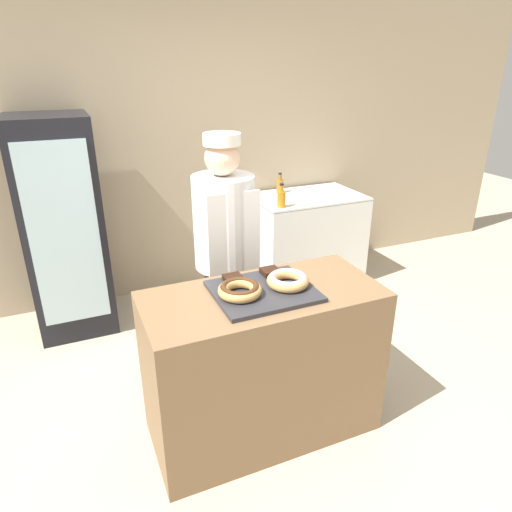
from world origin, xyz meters
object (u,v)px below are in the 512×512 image
Objects in this scene: brownie_back_left at (233,279)px; chest_freezer at (306,238)px; baker_person at (225,256)px; bottle_amber at (280,185)px; donut_chocolate_glaze at (240,289)px; serving_tray at (263,291)px; bottle_orange at (281,198)px; beverage_fridge at (64,229)px; brownie_back_right at (270,272)px; donut_light_glaze at (288,280)px.

brownie_back_left reaches higher than chest_freezer.
baker_person is 8.66× the size of bottle_amber.
donut_chocolate_glaze is at bearing -98.92° from brownie_back_left.
serving_tray is 1.71m from bottle_orange.
beverage_fridge is at bearing 132.33° from baker_person.
brownie_back_right is 1.52m from bottle_orange.
serving_tray is 2.19m from chest_freezer.
beverage_fridge is at bearing 122.16° from donut_light_glaze.
beverage_fridge is 2.01m from bottle_amber.
donut_chocolate_glaze is at bearing 180.00° from donut_light_glaze.
donut_light_glaze is 0.17m from brownie_back_right.
bottle_orange is (-0.41, -0.25, 0.52)m from chest_freezer.
chest_freezer is at bearing 31.14° from bottle_orange.
donut_light_glaze is 2.06m from beverage_fridge.
donut_light_glaze is (0.28, 0.00, 0.00)m from donut_chocolate_glaze.
chest_freezer is at bearing 51.45° from donut_chocolate_glaze.
brownie_back_left is at bearing 180.00° from brownie_back_right.
bottle_orange reaches higher than donut_chocolate_glaze.
chest_freezer is (1.11, 1.75, -0.54)m from donut_light_glaze.
donut_chocolate_glaze is at bearing -121.42° from bottle_amber.
brownie_back_right is 0.51× the size of bottle_amber.
bottle_amber is (1.03, 1.27, 0.08)m from baker_person.
chest_freezer is (1.23, 1.07, -0.43)m from baker_person.
serving_tray is at bearing -118.45° from bottle_amber.
donut_chocolate_glaze is 0.17m from brownie_back_left.
beverage_fridge is 1.66× the size of chest_freezer.
donut_light_glaze is (0.14, -0.01, 0.05)m from serving_tray.
baker_person is at bearing 100.72° from brownie_back_right.
beverage_fridge is (-0.97, 1.07, -0.02)m from baker_person.
brownie_back_left is 0.06× the size of baker_person.
bottle_amber reaches higher than brownie_back_right.
chest_freezer is at bearing -44.55° from bottle_amber.
brownie_back_right is 0.06× the size of beverage_fridge.
bottle_orange is at bearing 54.26° from brownie_back_left.
bottle_amber reaches higher than brownie_back_left.
baker_person is 1.64m from bottle_amber.
brownie_back_right is at bearing 98.92° from donut_light_glaze.
serving_tray is 2.49× the size of bottle_orange.
brownie_back_right is 2.01m from bottle_amber.
donut_light_glaze is 1.66m from bottle_orange.
baker_person reaches higher than brownie_back_left.
bottle_amber is (2.00, 0.21, 0.10)m from beverage_fridge.
brownie_back_right is 2.01m from chest_freezer.
bottle_orange is at bearing 61.29° from brownie_back_right.
brownie_back_right is (0.23, 0.00, 0.00)m from brownie_back_left.
brownie_back_left is (-0.26, 0.17, -0.02)m from donut_light_glaze.
bottle_orange is (0.73, 1.33, 0.00)m from brownie_back_right.
donut_light_glaze is at bearing -4.93° from serving_tray.
serving_tray is 2.31× the size of donut_light_glaze.
baker_person is (-0.12, 0.67, -0.10)m from donut_light_glaze.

